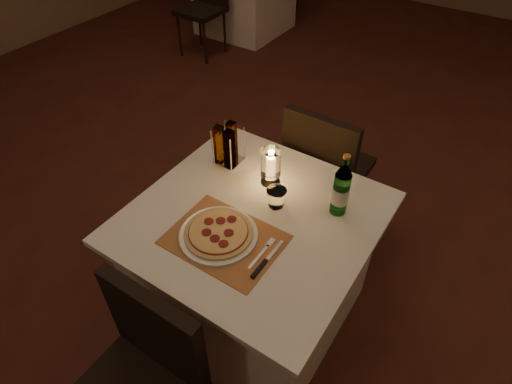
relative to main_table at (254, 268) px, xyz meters
The scene contains 13 objects.
floor 0.47m from the main_table, 101.77° to the left, with size 8.00×10.00×0.02m, color #491F17.
main_table is the anchor object (origin of this frame).
chair_near 0.74m from the main_table, 90.00° to the right, with size 0.42×0.42×0.90m.
chair_far 0.74m from the main_table, 90.00° to the left, with size 0.42×0.42×0.90m.
placemat 0.41m from the main_table, 96.34° to the right, with size 0.45×0.34×0.00m, color #AF6D3D.
plate 0.42m from the main_table, 105.52° to the right, with size 0.32×0.32×0.01m, color white.
pizza 0.44m from the main_table, 105.53° to the right, with size 0.28×0.28×0.02m.
fork 0.43m from the main_table, 45.27° to the right, with size 0.02×0.18×0.00m.
knife 0.46m from the main_table, 49.01° to the right, with size 0.02×0.22×0.01m.
tumbler 0.43m from the main_table, 65.16° to the left, with size 0.09×0.09×0.09m, color white, non-canonical shape.
water_bottle 0.61m from the main_table, 37.49° to the left, with size 0.07×0.07×0.30m.
hurricane_candle 0.52m from the main_table, 103.95° to the left, with size 0.09×0.09×0.18m.
cruet_caddy 0.60m from the main_table, 142.57° to the left, with size 0.12×0.12×0.21m.
Camera 1 is at (0.77, -1.33, 2.05)m, focal length 30.00 mm.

